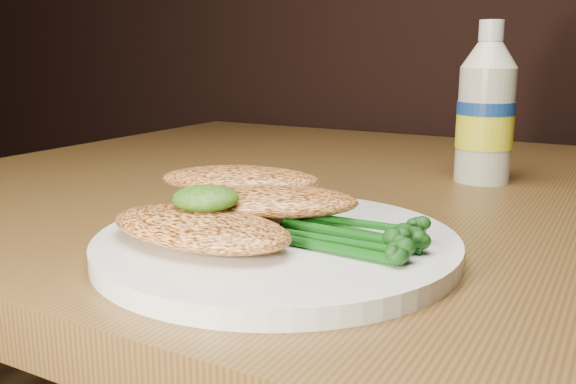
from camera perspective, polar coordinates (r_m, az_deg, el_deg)
The scene contains 7 objects.
plate at distance 0.44m, azimuth -1.03°, elevation -4.77°, with size 0.26×0.26×0.01m, color white.
chicken_front at distance 0.42m, azimuth -8.10°, elevation -3.23°, with size 0.14×0.08×0.02m, color #FA9C4F.
chicken_mid at distance 0.46m, azimuth -2.07°, elevation -0.74°, with size 0.14×0.07×0.02m, color #FA9C4F.
chicken_back at distance 0.50m, azimuth -4.41°, elevation 1.16°, with size 0.13×0.06×0.02m, color #FA9C4F.
pesto_front at distance 0.43m, azimuth -7.51°, elevation -0.57°, with size 0.05×0.04×0.02m, color black.
broccolini_bundle at distance 0.42m, azimuth 5.03°, elevation -3.45°, with size 0.12×0.09×0.02m, color #104A10, non-canonical shape.
mayo_bottle at distance 0.70m, azimuth 17.63°, elevation 7.76°, with size 0.06×0.06×0.17m, color beige, non-canonical shape.
Camera 1 is at (0.13, 0.44, 0.89)m, focal length 39.00 mm.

